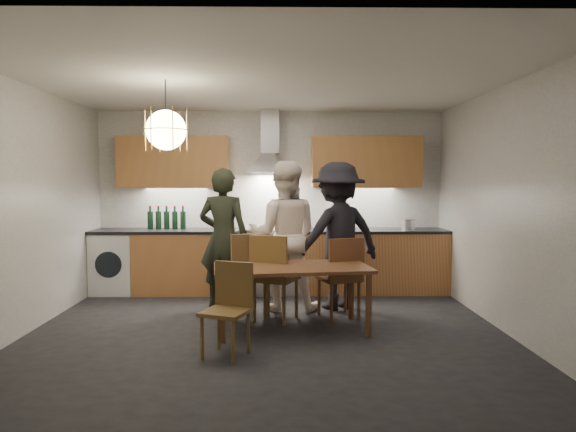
{
  "coord_description": "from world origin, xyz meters",
  "views": [
    {
      "loc": [
        0.14,
        -5.3,
        1.6
      ],
      "look_at": [
        0.23,
        0.4,
        1.2
      ],
      "focal_mm": 32.0,
      "sensor_mm": 36.0,
      "label": 1
    }
  ],
  "objects_px": {
    "chair_back_left": "(247,270)",
    "wine_bottles": "(167,218)",
    "person_left": "(224,238)",
    "person_right": "(338,236)",
    "chair_front": "(229,302)",
    "dining_table": "(292,274)",
    "person_mid": "(284,236)",
    "mixing_bowl": "(345,228)",
    "stock_pot": "(408,225)"
  },
  "relations": [
    {
      "from": "chair_back_left",
      "to": "person_mid",
      "type": "bearing_deg",
      "value": -155.77
    },
    {
      "from": "chair_front",
      "to": "person_left",
      "type": "height_order",
      "value": "person_left"
    },
    {
      "from": "chair_back_left",
      "to": "mixing_bowl",
      "type": "xyz_separation_m",
      "value": [
        1.28,
        1.34,
        0.36
      ]
    },
    {
      "from": "person_mid",
      "to": "stock_pot",
      "type": "relative_size",
      "value": 9.43
    },
    {
      "from": "person_mid",
      "to": "wine_bottles",
      "type": "bearing_deg",
      "value": -28.02
    },
    {
      "from": "chair_front",
      "to": "person_left",
      "type": "distance_m",
      "value": 1.77
    },
    {
      "from": "chair_back_left",
      "to": "wine_bottles",
      "type": "relative_size",
      "value": 1.83
    },
    {
      "from": "chair_back_left",
      "to": "person_right",
      "type": "distance_m",
      "value": 1.25
    },
    {
      "from": "stock_pot",
      "to": "chair_front",
      "type": "bearing_deg",
      "value": -131.34
    },
    {
      "from": "dining_table",
      "to": "chair_back_left",
      "type": "distance_m",
      "value": 0.67
    },
    {
      "from": "chair_front",
      "to": "stock_pot",
      "type": "xyz_separation_m",
      "value": [
        2.28,
        2.6,
        0.48
      ]
    },
    {
      "from": "person_mid",
      "to": "mixing_bowl",
      "type": "relative_size",
      "value": 6.65
    },
    {
      "from": "person_mid",
      "to": "person_right",
      "type": "relative_size",
      "value": 1.01
    },
    {
      "from": "chair_front",
      "to": "mixing_bowl",
      "type": "bearing_deg",
      "value": 83.36
    },
    {
      "from": "chair_front",
      "to": "stock_pot",
      "type": "distance_m",
      "value": 3.49
    },
    {
      "from": "person_left",
      "to": "person_right",
      "type": "bearing_deg",
      "value": -167.89
    },
    {
      "from": "chair_back_left",
      "to": "stock_pot",
      "type": "bearing_deg",
      "value": -170.54
    },
    {
      "from": "mixing_bowl",
      "to": "stock_pot",
      "type": "height_order",
      "value": "stock_pot"
    },
    {
      "from": "wine_bottles",
      "to": "person_mid",
      "type": "bearing_deg",
      "value": -31.83
    },
    {
      "from": "person_right",
      "to": "mixing_bowl",
      "type": "height_order",
      "value": "person_right"
    },
    {
      "from": "chair_back_left",
      "to": "person_right",
      "type": "height_order",
      "value": "person_right"
    },
    {
      "from": "chair_front",
      "to": "wine_bottles",
      "type": "distance_m",
      "value": 2.97
    },
    {
      "from": "person_right",
      "to": "mixing_bowl",
      "type": "xyz_separation_m",
      "value": [
        0.19,
        0.84,
        0.02
      ]
    },
    {
      "from": "person_right",
      "to": "wine_bottles",
      "type": "xyz_separation_m",
      "value": [
        -2.33,
        0.99,
        0.15
      ]
    },
    {
      "from": "wine_bottles",
      "to": "chair_front",
      "type": "bearing_deg",
      "value": -66.67
    },
    {
      "from": "dining_table",
      "to": "chair_back_left",
      "type": "bearing_deg",
      "value": 131.25
    },
    {
      "from": "person_mid",
      "to": "person_left",
      "type": "bearing_deg",
      "value": -1.04
    },
    {
      "from": "mixing_bowl",
      "to": "stock_pot",
      "type": "distance_m",
      "value": 0.92
    },
    {
      "from": "dining_table",
      "to": "person_left",
      "type": "relative_size",
      "value": 0.99
    },
    {
      "from": "stock_pot",
      "to": "dining_table",
      "type": "bearing_deg",
      "value": -132.41
    },
    {
      "from": "dining_table",
      "to": "mixing_bowl",
      "type": "xyz_separation_m",
      "value": [
        0.78,
        1.78,
        0.32
      ]
    },
    {
      "from": "chair_front",
      "to": "person_left",
      "type": "bearing_deg",
      "value": 119.84
    },
    {
      "from": "stock_pot",
      "to": "wine_bottles",
      "type": "xyz_separation_m",
      "value": [
        -3.44,
        0.08,
        0.1
      ]
    },
    {
      "from": "person_mid",
      "to": "wine_bottles",
      "type": "distance_m",
      "value": 1.97
    },
    {
      "from": "mixing_bowl",
      "to": "chair_front",
      "type": "bearing_deg",
      "value": -118.56
    },
    {
      "from": "person_mid",
      "to": "mixing_bowl",
      "type": "bearing_deg",
      "value": -130.66
    },
    {
      "from": "chair_back_left",
      "to": "person_mid",
      "type": "height_order",
      "value": "person_mid"
    },
    {
      "from": "dining_table",
      "to": "person_mid",
      "type": "relative_size",
      "value": 0.94
    },
    {
      "from": "chair_back_left",
      "to": "person_right",
      "type": "relative_size",
      "value": 0.55
    },
    {
      "from": "chair_back_left",
      "to": "chair_front",
      "type": "xyz_separation_m",
      "value": [
        -0.09,
        -1.18,
        -0.09
      ]
    },
    {
      "from": "person_left",
      "to": "person_mid",
      "type": "height_order",
      "value": "person_mid"
    },
    {
      "from": "person_left",
      "to": "person_mid",
      "type": "relative_size",
      "value": 0.95
    },
    {
      "from": "person_left",
      "to": "mixing_bowl",
      "type": "relative_size",
      "value": 6.34
    },
    {
      "from": "dining_table",
      "to": "mixing_bowl",
      "type": "distance_m",
      "value": 1.97
    },
    {
      "from": "stock_pot",
      "to": "wine_bottles",
      "type": "distance_m",
      "value": 3.44
    },
    {
      "from": "stock_pot",
      "to": "mixing_bowl",
      "type": "bearing_deg",
      "value": -175.19
    },
    {
      "from": "dining_table",
      "to": "person_left",
      "type": "xyz_separation_m",
      "value": [
        -0.83,
        0.97,
        0.27
      ]
    },
    {
      "from": "chair_back_left",
      "to": "person_mid",
      "type": "relative_size",
      "value": 0.54
    },
    {
      "from": "wine_bottles",
      "to": "chair_back_left",
      "type": "bearing_deg",
      "value": -50.33
    },
    {
      "from": "chair_back_left",
      "to": "person_left",
      "type": "height_order",
      "value": "person_left"
    }
  ]
}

